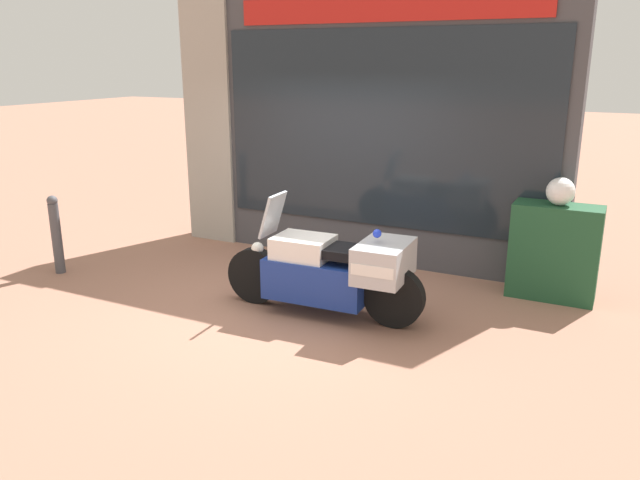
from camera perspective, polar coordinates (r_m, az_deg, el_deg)
ground_plane at (r=7.12m, az=-2.84°, el=-5.82°), size 60.00×60.00×0.00m
shop_building at (r=8.59m, az=1.47°, el=10.10°), size 5.46×0.55×3.49m
window_display at (r=8.60m, az=5.61°, el=1.22°), size 4.22×0.30×1.89m
paramedic_motorcycle at (r=6.62m, az=1.24°, el=-2.76°), size 2.28×0.76×1.29m
utility_cabinet at (r=7.61m, az=20.62°, el=-1.03°), size 0.96×0.43×1.10m
white_helmet at (r=7.43m, az=21.14°, el=4.16°), size 0.31×0.31×0.31m
street_bollard at (r=8.65m, az=-22.98°, el=0.56°), size 0.13×0.13×1.02m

